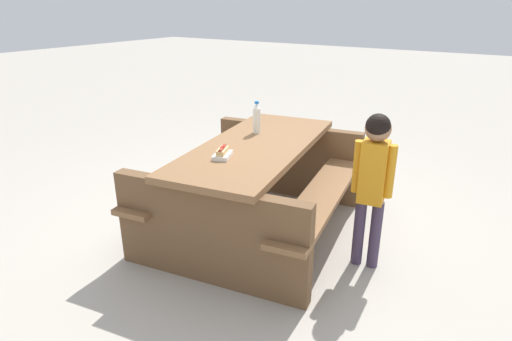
% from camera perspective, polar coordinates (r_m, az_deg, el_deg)
% --- Properties ---
extents(ground_plane, '(30.00, 30.00, 0.00)m').
position_cam_1_polar(ground_plane, '(3.65, 0.00, -7.68)').
color(ground_plane, '#ADA599').
rests_on(ground_plane, ground).
extents(picnic_table, '(2.01, 1.68, 0.75)m').
position_cam_1_polar(picnic_table, '(3.46, 0.00, -1.24)').
color(picnic_table, brown).
rests_on(picnic_table, ground).
extents(soda_bottle, '(0.06, 0.06, 0.27)m').
position_cam_1_polar(soda_bottle, '(3.60, 0.09, 6.94)').
color(soda_bottle, silver).
rests_on(soda_bottle, picnic_table).
extents(hotdog_tray, '(0.21, 0.17, 0.08)m').
position_cam_1_polar(hotdog_tray, '(3.05, -4.48, 2.31)').
color(hotdog_tray, white).
rests_on(hotdog_tray, picnic_table).
extents(child_in_coat, '(0.18, 0.28, 1.12)m').
position_cam_1_polar(child_in_coat, '(2.97, 15.33, -0.27)').
color(child_in_coat, '#3F334C').
rests_on(child_in_coat, ground).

